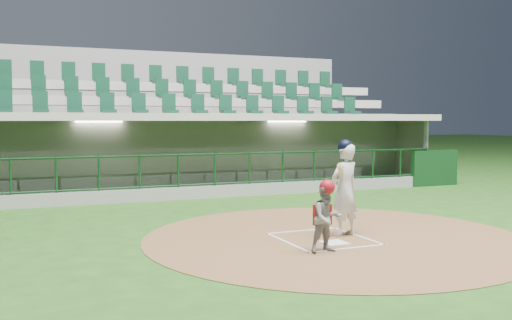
{
  "coord_description": "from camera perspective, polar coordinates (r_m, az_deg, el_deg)",
  "views": [
    {
      "loc": [
        -5.19,
        -9.43,
        2.21
      ],
      "look_at": [
        -0.13,
        2.6,
        1.3
      ],
      "focal_mm": 40.0,
      "sensor_mm": 36.0,
      "label": 1
    }
  ],
  "objects": [
    {
      "name": "batter_box_chalk",
      "position": [
        10.73,
        6.74,
        -7.84
      ],
      "size": [
        1.55,
        1.8,
        0.01
      ],
      "color": "white",
      "rests_on": "ground"
    },
    {
      "name": "home_plate",
      "position": [
        10.39,
        7.84,
        -8.21
      ],
      "size": [
        0.43,
        0.43,
        0.02
      ],
      "primitive_type": "cube",
      "color": "white",
      "rests_on": "dirt_circle"
    },
    {
      "name": "catcher",
      "position": [
        9.6,
        7.08,
        -5.61
      ],
      "size": [
        0.58,
        0.46,
        1.22
      ],
      "color": "gray",
      "rests_on": "dirt_circle"
    },
    {
      "name": "ground",
      "position": [
        10.99,
        5.96,
        -7.64
      ],
      "size": [
        120.0,
        120.0,
        0.0
      ],
      "primitive_type": "plane",
      "color": "#1F4A15",
      "rests_on": "ground"
    },
    {
      "name": "dirt_circle",
      "position": [
        10.96,
        7.86,
        -7.65
      ],
      "size": [
        7.2,
        7.2,
        0.01
      ],
      "primitive_type": "cylinder",
      "color": "brown",
      "rests_on": "ground"
    },
    {
      "name": "seating_deck",
      "position": [
        21.0,
        -8.49,
        1.81
      ],
      "size": [
        17.0,
        6.72,
        5.15
      ],
      "color": "slate",
      "rests_on": "ground"
    },
    {
      "name": "dugout_structure",
      "position": [
        18.09,
        -5.79,
        0.0
      ],
      "size": [
        16.4,
        3.7,
        3.0
      ],
      "color": "slate",
      "rests_on": "ground"
    },
    {
      "name": "batter",
      "position": [
        10.99,
        8.85,
        -2.74
      ],
      "size": [
        0.91,
        0.94,
        1.84
      ],
      "color": "silver",
      "rests_on": "dirt_circle"
    }
  ]
}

